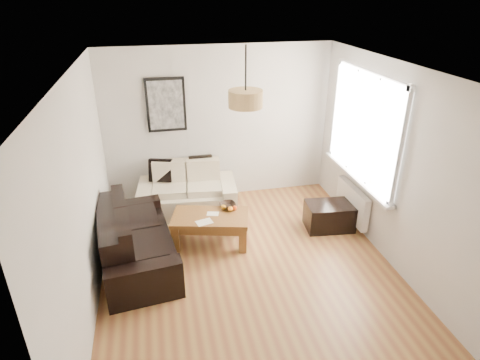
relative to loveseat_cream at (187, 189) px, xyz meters
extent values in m
plane|color=brown|center=(0.63, -1.78, -0.39)|extent=(4.50, 4.50, 0.00)
cube|color=white|center=(2.45, -0.98, -0.01)|extent=(0.10, 0.90, 0.52)
cylinder|color=tan|center=(0.63, -1.48, 1.84)|extent=(0.40, 0.40, 0.20)
cube|color=black|center=(2.08, -1.01, -0.19)|extent=(0.76, 0.53, 0.41)
cube|color=black|center=(-0.40, 0.19, 0.30)|extent=(0.39, 0.22, 0.37)
cube|color=black|center=(0.26, 0.19, 0.30)|extent=(0.38, 0.12, 0.38)
imported|color=black|center=(0.52, -0.80, 0.08)|extent=(0.26, 0.26, 0.06)
sphere|color=orange|center=(0.54, -0.94, 0.09)|extent=(0.09, 0.09, 0.07)
sphere|color=#F75114|center=(0.61, -0.93, 0.09)|extent=(0.07, 0.07, 0.07)
sphere|color=orange|center=(0.45, -0.87, 0.09)|extent=(0.09, 0.09, 0.07)
cube|color=white|center=(0.13, -1.16, 0.05)|extent=(0.25, 0.21, 0.01)
camera|label=1|loc=(-0.42, -5.98, 3.02)|focal=30.37mm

